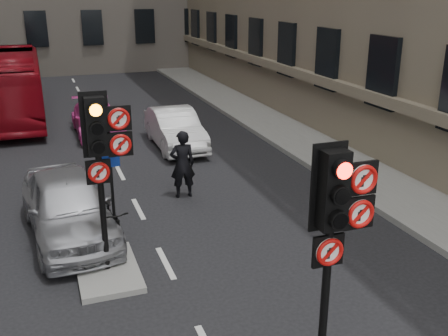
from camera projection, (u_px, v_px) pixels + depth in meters
pavement_right at (310, 140)px, 19.49m from camera, size 3.00×50.00×0.16m
centre_island at (108, 270)px, 10.59m from camera, size 1.20×2.00×0.12m
signal_near at (337, 215)px, 7.06m from camera, size 0.91×0.40×3.58m
signal_far at (102, 145)px, 9.75m from camera, size 0.91×0.40×3.58m
car_silver at (68, 206)px, 11.96m from camera, size 2.22×4.60×1.51m
car_white at (175, 129)px, 18.74m from camera, size 1.49×4.17×1.37m
car_pink at (97, 119)px, 20.37m from camera, size 1.78×4.24×1.22m
bus_red at (12, 85)px, 22.90m from camera, size 2.39×10.13×2.82m
motorcycle at (113, 228)px, 11.42m from camera, size 0.74×1.76×1.03m
motorcyclist at (182, 164)px, 14.18m from camera, size 0.71×0.48×1.88m
info_sign at (112, 188)px, 10.85m from camera, size 0.38×0.13×2.20m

